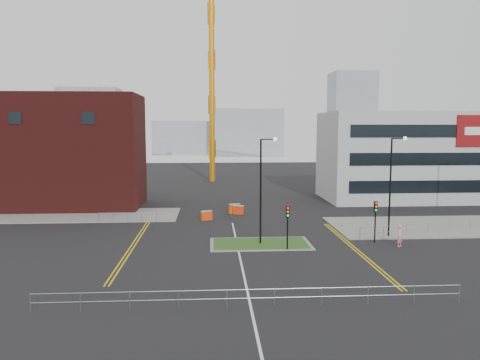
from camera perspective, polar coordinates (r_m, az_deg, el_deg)
The scene contains 28 objects.
ground at distance 32.70m, azimuth 0.43°, elevation -11.38°, with size 200.00×200.00×0.00m, color black.
pavement_left at distance 56.85m, azimuth -21.80°, elevation -4.07°, with size 28.00×8.00×0.12m, color slate.
pavement_right at distance 52.07m, azimuth 24.31°, elevation -5.13°, with size 24.00×10.00×0.12m, color slate.
island_kerb at distance 40.51m, azimuth 2.50°, elevation -7.79°, with size 8.60×4.60×0.08m, color slate.
grass_island at distance 40.51m, azimuth 2.50°, elevation -7.76°, with size 8.00×4.00×0.12m, color #2D531B.
brick_building at distance 62.69m, azimuth -22.94°, elevation 3.08°, with size 24.20×10.07×14.24m.
office_block at distance 69.13m, azimuth 20.56°, elevation 2.76°, with size 25.00×12.20×12.00m.
tower_crane at distance 86.39m, azimuth 0.29°, elevation 18.14°, with size 51.13×15.90×39.87m.
streetlamp_island at distance 39.55m, azimuth 2.85°, elevation -0.22°, with size 1.46×0.36×9.18m.
streetlamp_right_near at distance 44.42m, azimuth 18.13°, elevation 0.21°, with size 1.46×0.36×9.18m.
traffic_light_island at distance 38.26m, azimuth 5.82°, elevation -4.79°, with size 0.28×0.33×3.65m.
traffic_light_right at distance 42.17m, azimuth 16.19°, elevation -3.96°, with size 0.28×0.33×3.65m.
railing_front at distance 26.78m, azimuth 1.34°, elevation -13.73°, with size 24.05×0.05×1.10m.
railing_left at distance 50.69m, azimuth -13.54°, elevation -4.24°, with size 6.05×0.05×1.10m.
railing_right at distance 49.07m, azimuth 24.15°, elevation -4.95°, with size 19.05×5.05×1.10m.
centre_line at distance 34.60m, azimuth 0.20°, elevation -10.36°, with size 0.15×30.00×0.01m, color silver.
yellow_left_a at distance 42.80m, azimuth -12.72°, elevation -7.21°, with size 0.12×24.00×0.01m, color gold.
yellow_left_b at distance 42.76m, azimuth -12.32°, elevation -7.22°, with size 0.12×24.00×0.01m, color gold.
yellow_right_a at distance 40.10m, azimuth 13.64°, elevation -8.17°, with size 0.12×20.00×0.01m, color gold.
yellow_right_b at distance 40.19m, azimuth 14.05°, elevation -8.15°, with size 0.12×20.00×0.01m, color gold.
skyline_a at distance 155.71m, azimuth -17.69°, elevation 6.57°, with size 18.00×12.00×22.00m, color gray.
skyline_b at distance 161.51m, azimuth 0.82°, elevation 5.80°, with size 24.00×12.00×16.00m, color gray.
skyline_c at distance 163.05m, azimuth 13.44°, elevation 7.74°, with size 14.00×12.00×28.00m, color gray.
skyline_d at distance 171.19m, azimuth -5.48°, elevation 5.14°, with size 30.00×12.00×12.00m, color gray.
pedestrian at distance 41.81m, azimuth 18.95°, elevation -6.47°, with size 0.66×0.44×1.82m, color pink.
barrier_left at distance 50.69m, azimuth -4.10°, elevation -4.29°, with size 1.27×0.83×1.02m.
barrier_mid at distance 53.95m, azimuth -0.19°, elevation -3.61°, with size 1.28×0.71×1.02m.
barrier_right at distance 54.51m, azimuth -0.68°, elevation -3.46°, with size 1.38×0.92×1.10m.
Camera 1 is at (-2.14, -31.04, 10.06)m, focal length 35.00 mm.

